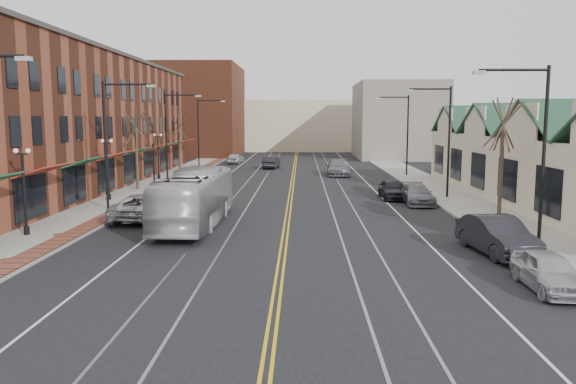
{
  "coord_description": "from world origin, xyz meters",
  "views": [
    {
      "loc": [
        0.81,
        -18.97,
        5.88
      ],
      "look_at": [
        0.11,
        10.42,
        2.0
      ],
      "focal_mm": 35.0,
      "sensor_mm": 36.0,
      "label": 1
    }
  ],
  "objects_px": {
    "parked_car_b": "(497,236)",
    "parked_car_c": "(417,194)",
    "parked_car_a": "(549,271)",
    "transit_bus": "(195,198)",
    "parked_car_d": "(393,189)",
    "parked_suv": "(144,207)"
  },
  "relations": [
    {
      "from": "parked_car_a",
      "to": "parked_suv",
      "type": "bearing_deg",
      "value": 144.62
    },
    {
      "from": "parked_car_c",
      "to": "parked_car_d",
      "type": "height_order",
      "value": "parked_car_d"
    },
    {
      "from": "parked_car_a",
      "to": "parked_car_b",
      "type": "height_order",
      "value": "parked_car_b"
    },
    {
      "from": "transit_bus",
      "to": "parked_car_c",
      "type": "relative_size",
      "value": 2.32
    },
    {
      "from": "parked_suv",
      "to": "parked_car_d",
      "type": "relative_size",
      "value": 1.3
    },
    {
      "from": "parked_suv",
      "to": "parked_car_d",
      "type": "distance_m",
      "value": 18.16
    },
    {
      "from": "parked_suv",
      "to": "parked_car_a",
      "type": "relative_size",
      "value": 1.42
    },
    {
      "from": "parked_car_b",
      "to": "parked_suv",
      "type": "bearing_deg",
      "value": 148.28
    },
    {
      "from": "parked_suv",
      "to": "parked_car_d",
      "type": "height_order",
      "value": "parked_suv"
    },
    {
      "from": "parked_suv",
      "to": "parked_car_a",
      "type": "xyz_separation_m",
      "value": [
        17.58,
        -12.92,
        -0.11
      ]
    },
    {
      "from": "parked_car_a",
      "to": "parked_car_d",
      "type": "distance_m",
      "value": 21.98
    },
    {
      "from": "transit_bus",
      "to": "parked_car_a",
      "type": "xyz_separation_m",
      "value": [
        14.3,
        -11.3,
        -0.85
      ]
    },
    {
      "from": "parked_car_b",
      "to": "parked_car_a",
      "type": "bearing_deg",
      "value": -97.77
    },
    {
      "from": "transit_bus",
      "to": "parked_car_d",
      "type": "distance_m",
      "value": 16.41
    },
    {
      "from": "parked_suv",
      "to": "parked_car_c",
      "type": "xyz_separation_m",
      "value": [
        17.01,
        6.46,
        -0.09
      ]
    },
    {
      "from": "parked_suv",
      "to": "parked_car_c",
      "type": "relative_size",
      "value": 1.19
    },
    {
      "from": "transit_bus",
      "to": "parked_suv",
      "type": "relative_size",
      "value": 1.96
    },
    {
      "from": "parked_car_a",
      "to": "parked_car_b",
      "type": "xyz_separation_m",
      "value": [
        0.0,
        5.11,
        0.16
      ]
    },
    {
      "from": "parked_car_c",
      "to": "transit_bus",
      "type": "bearing_deg",
      "value": -149.81
    },
    {
      "from": "transit_bus",
      "to": "parked_suv",
      "type": "bearing_deg",
      "value": -25.05
    },
    {
      "from": "parked_car_a",
      "to": "parked_car_d",
      "type": "relative_size",
      "value": 0.91
    },
    {
      "from": "parked_car_b",
      "to": "parked_car_c",
      "type": "xyz_separation_m",
      "value": [
        -0.57,
        14.27,
        -0.15
      ]
    }
  ]
}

